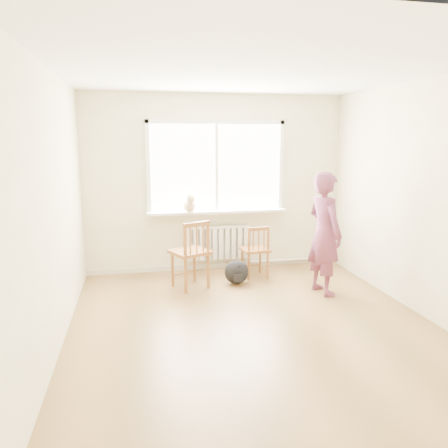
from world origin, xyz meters
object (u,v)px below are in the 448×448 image
backpack (237,272)px  chair_left (192,254)px  chair_right (256,251)px  person (325,233)px  cat (189,204)px

backpack → chair_left: bearing=-175.1°
chair_right → person: (0.70, -0.81, 0.41)m
chair_left → chair_right: size_ratio=1.21×
cat → chair_right: bearing=-27.1°
chair_left → backpack: bearing=161.0°
chair_left → chair_right: bearing=172.5°
chair_left → cat: bearing=-118.7°
chair_right → backpack: chair_right is taller
chair_left → person: size_ratio=0.59×
backpack → chair_right: bearing=34.3°
person → backpack: size_ratio=4.73×
person → cat: (-1.63, 1.21, 0.26)m
chair_right → person: 1.15m
cat → backpack: size_ratio=1.32×
chair_right → cat: bearing=-29.2°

